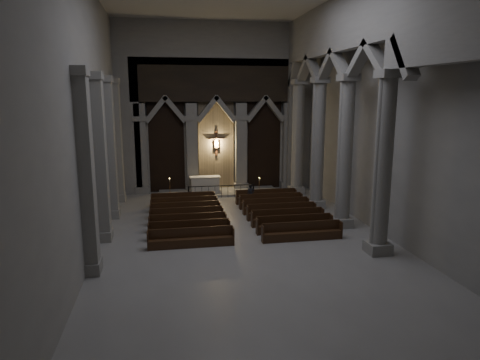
{
  "coord_description": "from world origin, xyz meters",
  "views": [
    {
      "loc": [
        -3.83,
        -19.34,
        7.01
      ],
      "look_at": [
        0.2,
        3.0,
        2.45
      ],
      "focal_mm": 32.0,
      "sensor_mm": 36.0,
      "label": 1
    }
  ],
  "objects_px": {
    "altar_rail": "(221,189)",
    "pews": "(235,216)",
    "altar": "(205,184)",
    "candle_stand_right": "(259,191)",
    "candle_stand_left": "(170,193)",
    "worshipper": "(251,195)"
  },
  "relations": [
    {
      "from": "altar_rail",
      "to": "pews",
      "type": "relative_size",
      "value": 0.49
    },
    {
      "from": "altar",
      "to": "pews",
      "type": "xyz_separation_m",
      "value": [
        0.98,
        -7.16,
        -0.41
      ]
    },
    {
      "from": "pews",
      "to": "candle_stand_right",
      "type": "bearing_deg",
      "value": 64.46
    },
    {
      "from": "candle_stand_right",
      "to": "pews",
      "type": "height_order",
      "value": "candle_stand_right"
    },
    {
      "from": "altar",
      "to": "candle_stand_right",
      "type": "relative_size",
      "value": 1.6
    },
    {
      "from": "candle_stand_right",
      "to": "candle_stand_left",
      "type": "bearing_deg",
      "value": 173.88
    },
    {
      "from": "candle_stand_left",
      "to": "pews",
      "type": "height_order",
      "value": "candle_stand_left"
    },
    {
      "from": "pews",
      "to": "worshipper",
      "type": "height_order",
      "value": "worshipper"
    },
    {
      "from": "altar_rail",
      "to": "worshipper",
      "type": "distance_m",
      "value": 2.76
    },
    {
      "from": "altar",
      "to": "candle_stand_left",
      "type": "height_order",
      "value": "candle_stand_left"
    },
    {
      "from": "candle_stand_right",
      "to": "worshipper",
      "type": "height_order",
      "value": "worshipper"
    },
    {
      "from": "candle_stand_right",
      "to": "altar_rail",
      "type": "bearing_deg",
      "value": 178.06
    },
    {
      "from": "altar_rail",
      "to": "altar",
      "type": "bearing_deg",
      "value": 122.49
    },
    {
      "from": "altar_rail",
      "to": "pews",
      "type": "bearing_deg",
      "value": -90.0
    },
    {
      "from": "worshipper",
      "to": "altar",
      "type": "bearing_deg",
      "value": 132.57
    },
    {
      "from": "altar_rail",
      "to": "candle_stand_right",
      "type": "xyz_separation_m",
      "value": [
        2.64,
        -0.09,
        -0.23
      ]
    },
    {
      "from": "candle_stand_left",
      "to": "worshipper",
      "type": "height_order",
      "value": "candle_stand_left"
    },
    {
      "from": "candle_stand_right",
      "to": "worshipper",
      "type": "bearing_deg",
      "value": -115.77
    },
    {
      "from": "altar_rail",
      "to": "worshipper",
      "type": "bearing_deg",
      "value": -54.68
    },
    {
      "from": "pews",
      "to": "worshipper",
      "type": "xyz_separation_m",
      "value": [
        1.6,
        3.36,
        0.39
      ]
    },
    {
      "from": "altar_rail",
      "to": "pews",
      "type": "height_order",
      "value": "altar_rail"
    },
    {
      "from": "pews",
      "to": "worshipper",
      "type": "distance_m",
      "value": 3.74
    }
  ]
}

